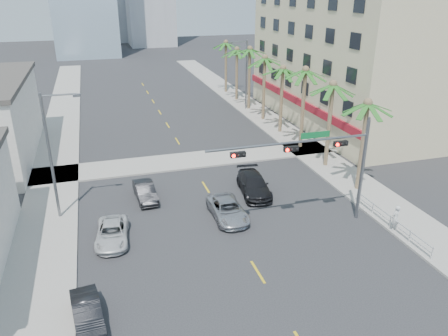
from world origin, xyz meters
name	(u,v)px	position (x,y,z in m)	size (l,w,h in m)	color
ground	(286,319)	(0.00, 0.00, 0.00)	(260.00, 260.00, 0.00)	#262628
sidewalk_right	(315,155)	(12.00, 20.00, 0.07)	(4.00, 120.00, 0.15)	gray
sidewalk_left	(53,184)	(-12.00, 20.00, 0.07)	(4.00, 120.00, 0.15)	gray
sidewalk_cross	(190,160)	(0.00, 22.00, 0.07)	(80.00, 4.00, 0.15)	gray
building_right	(356,57)	(21.99, 30.00, 7.50)	(15.25, 28.00, 15.00)	beige
traffic_signal_mast	(322,156)	(5.78, 7.95, 5.06)	(11.12, 0.54, 7.20)	slate
palm_tree_0	(368,104)	(11.60, 12.00, 7.08)	(4.80, 4.80, 7.80)	brown
palm_tree_1	(333,85)	(11.60, 17.20, 7.43)	(4.80, 4.80, 8.16)	brown
palm_tree_2	(305,71)	(11.60, 22.40, 7.78)	(4.80, 4.80, 8.52)	brown
palm_tree_3	(283,69)	(11.60, 27.60, 7.08)	(4.80, 4.80, 7.80)	brown
palm_tree_4	(265,58)	(11.60, 32.80, 7.43)	(4.80, 4.80, 8.16)	brown
palm_tree_5	(250,50)	(11.60, 38.00, 7.78)	(4.80, 4.80, 8.52)	brown
palm_tree_6	(237,50)	(11.60, 43.20, 7.08)	(4.80, 4.80, 7.80)	brown
palm_tree_7	(226,43)	(11.60, 48.40, 7.43)	(4.80, 4.80, 8.16)	brown
streetlight_left	(53,151)	(-11.00, 14.00, 5.06)	(2.55, 0.25, 9.00)	slate
streetlight_right	(245,71)	(11.00, 38.00, 5.06)	(2.55, 0.25, 9.00)	slate
guardrail	(390,220)	(10.30, 6.00, 0.67)	(0.08, 8.08, 1.00)	silver
car_parked_mid	(87,313)	(-9.40, 2.47, 0.63)	(1.32, 3.79, 1.25)	black
car_parked_far	(112,233)	(-7.80, 9.79, 0.60)	(1.98, 4.29, 1.19)	silver
car_lane_left	(145,192)	(-5.00, 15.22, 0.65)	(1.37, 3.94, 1.30)	black
car_lane_center	(228,210)	(0.21, 10.60, 0.65)	(2.17, 4.70, 1.31)	#B4B4B9
car_lane_right	(254,185)	(3.37, 13.82, 0.74)	(2.09, 5.13, 1.49)	black
pedestrian	(395,218)	(10.30, 5.57, 1.05)	(0.66, 0.43, 1.80)	silver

